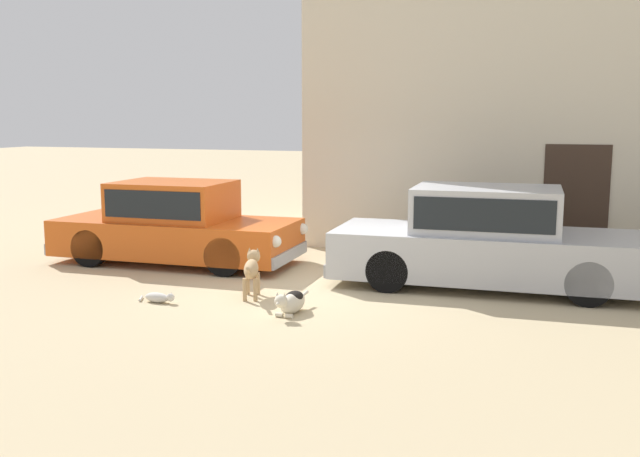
{
  "coord_description": "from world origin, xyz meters",
  "views": [
    {
      "loc": [
        3.59,
        -9.88,
        2.59
      ],
      "look_at": [
        0.15,
        0.2,
        0.9
      ],
      "focal_mm": 39.95,
      "sensor_mm": 36.0,
      "label": 1
    }
  ],
  "objects_px": {
    "parked_sedan_second": "(488,238)",
    "stray_dog_spotted": "(252,268)",
    "parked_sedan_nearest": "(176,223)",
    "stray_dog_tan": "(292,302)",
    "stray_cat": "(159,297)"
  },
  "relations": [
    {
      "from": "parked_sedan_second",
      "to": "stray_dog_spotted",
      "type": "height_order",
      "value": "parked_sedan_second"
    },
    {
      "from": "parked_sedan_nearest",
      "to": "stray_dog_tan",
      "type": "height_order",
      "value": "parked_sedan_nearest"
    },
    {
      "from": "parked_sedan_second",
      "to": "stray_dog_spotted",
      "type": "bearing_deg",
      "value": -153.33
    },
    {
      "from": "parked_sedan_nearest",
      "to": "parked_sedan_second",
      "type": "distance_m",
      "value": 5.43
    },
    {
      "from": "stray_cat",
      "to": "stray_dog_tan",
      "type": "bearing_deg",
      "value": 5.4
    },
    {
      "from": "stray_dog_spotted",
      "to": "stray_cat",
      "type": "bearing_deg",
      "value": 105.33
    },
    {
      "from": "stray_dog_spotted",
      "to": "stray_dog_tan",
      "type": "bearing_deg",
      "value": -145.49
    },
    {
      "from": "parked_sedan_nearest",
      "to": "stray_dog_tan",
      "type": "bearing_deg",
      "value": -39.46
    },
    {
      "from": "stray_dog_tan",
      "to": "stray_cat",
      "type": "relative_size",
      "value": 1.5
    },
    {
      "from": "parked_sedan_second",
      "to": "stray_cat",
      "type": "height_order",
      "value": "parked_sedan_second"
    },
    {
      "from": "stray_dog_spotted",
      "to": "parked_sedan_second",
      "type": "bearing_deg",
      "value": -79.65
    },
    {
      "from": "stray_dog_spotted",
      "to": "stray_dog_tan",
      "type": "xyz_separation_m",
      "value": [
        0.87,
        -0.66,
        -0.26
      ]
    },
    {
      "from": "stray_dog_spotted",
      "to": "stray_cat",
      "type": "relative_size",
      "value": 1.53
    },
    {
      "from": "parked_sedan_nearest",
      "to": "stray_cat",
      "type": "height_order",
      "value": "parked_sedan_nearest"
    },
    {
      "from": "parked_sedan_second",
      "to": "stray_cat",
      "type": "relative_size",
      "value": 7.71
    }
  ]
}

